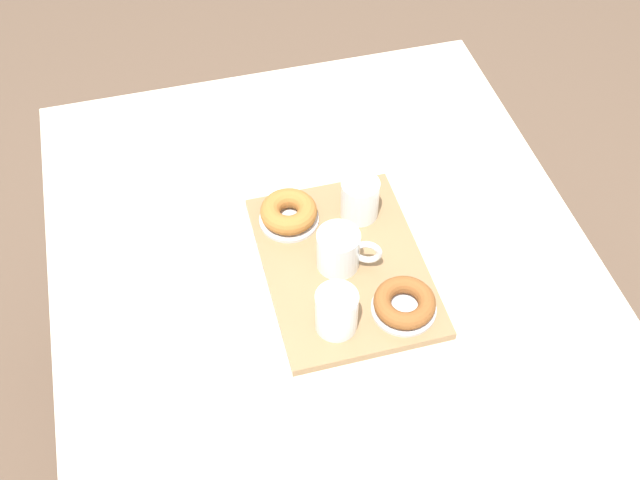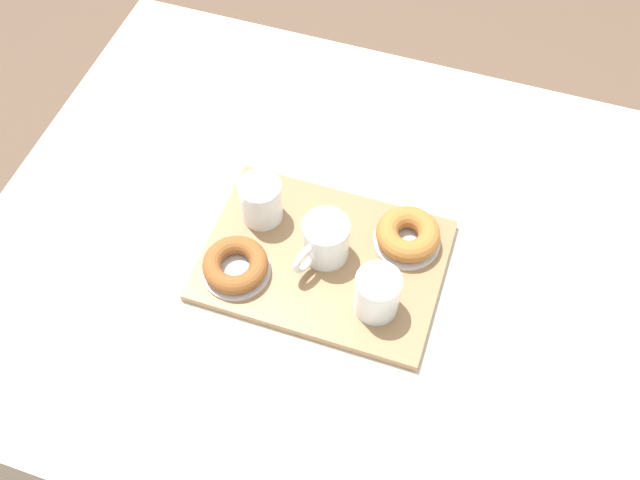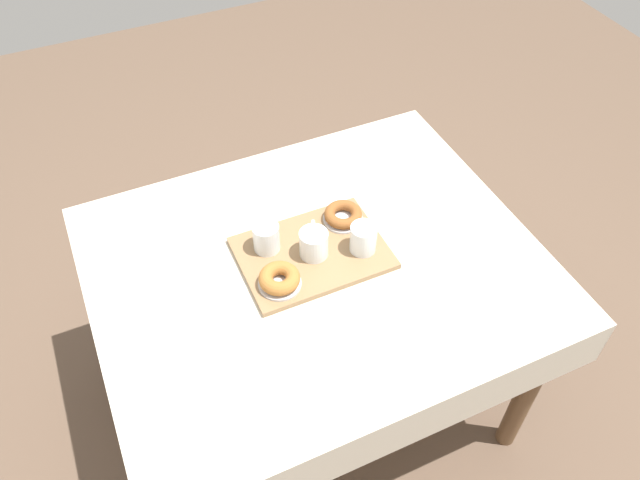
% 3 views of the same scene
% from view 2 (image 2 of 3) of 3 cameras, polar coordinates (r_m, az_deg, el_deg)
% --- Properties ---
extents(ground_plane, '(6.00, 6.00, 0.00)m').
position_cam_2_polar(ground_plane, '(1.98, 0.48, -12.55)').
color(ground_plane, brown).
extents(dining_table, '(1.26, 1.04, 0.75)m').
position_cam_2_polar(dining_table, '(1.39, 0.67, -2.88)').
color(dining_table, beige).
rests_on(dining_table, ground).
extents(serving_tray, '(0.42, 0.30, 0.02)m').
position_cam_2_polar(serving_tray, '(1.28, 0.30, -1.59)').
color(serving_tray, olive).
rests_on(serving_tray, dining_table).
extents(tea_mug_left, '(0.08, 0.12, 0.08)m').
position_cam_2_polar(tea_mug_left, '(1.25, 0.40, -0.07)').
color(tea_mug_left, white).
rests_on(tea_mug_left, serving_tray).
extents(water_glass_near, '(0.08, 0.08, 0.09)m').
position_cam_2_polar(water_glass_near, '(1.19, 4.50, -4.30)').
color(water_glass_near, white).
rests_on(water_glass_near, serving_tray).
extents(water_glass_far, '(0.08, 0.08, 0.09)m').
position_cam_2_polar(water_glass_far, '(1.30, -4.65, 2.98)').
color(water_glass_far, white).
rests_on(water_glass_far, serving_tray).
extents(donut_plate_left, '(0.12, 0.12, 0.01)m').
position_cam_2_polar(donut_plate_left, '(1.30, 6.82, -0.11)').
color(donut_plate_left, silver).
rests_on(donut_plate_left, serving_tray).
extents(sugar_donut_left, '(0.11, 0.11, 0.04)m').
position_cam_2_polar(sugar_donut_left, '(1.28, 6.93, 0.46)').
color(sugar_donut_left, '#A3662D').
rests_on(sugar_donut_left, donut_plate_left).
extents(donut_plate_right, '(0.12, 0.12, 0.01)m').
position_cam_2_polar(donut_plate_right, '(1.26, -6.57, -2.40)').
color(donut_plate_right, silver).
rests_on(donut_plate_right, serving_tray).
extents(sugar_donut_right, '(0.11, 0.11, 0.03)m').
position_cam_2_polar(sugar_donut_right, '(1.25, -6.66, -1.93)').
color(sugar_donut_right, brown).
rests_on(sugar_donut_right, donut_plate_right).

